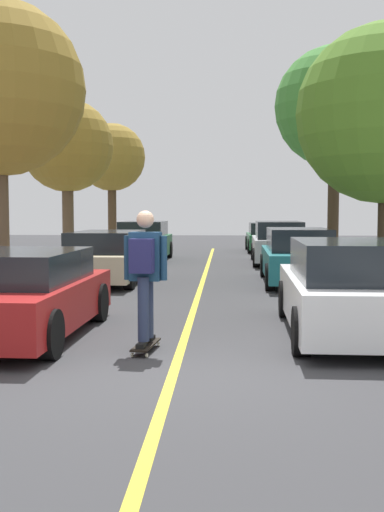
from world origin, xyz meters
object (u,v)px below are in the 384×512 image
at_px(street_tree_left_near, 67,147).
at_px(parked_car_right_far, 278,243).
at_px(parked_car_left_far, 143,242).
at_px(street_tree_right_near, 335,107).
at_px(parked_car_right_farthest, 266,237).
at_px(skateboard, 146,345).
at_px(parked_car_left_nearest, 18,294).
at_px(parked_car_right_near, 298,257).
at_px(street_tree_left_far, 112,158).
at_px(parked_car_left_near, 107,257).
at_px(fire_hydrant, 19,273).
at_px(parked_car_right_nearest, 350,289).
at_px(skateboarder, 145,269).

bearing_deg(street_tree_left_near, parked_car_right_far, 14.53).
bearing_deg(parked_car_left_far, street_tree_left_near, -126.95).
height_order(street_tree_left_near, street_tree_right_near, street_tree_right_near).
relative_size(parked_car_right_farthest, street_tree_left_near, 0.80).
bearing_deg(street_tree_right_near, skateboard, -107.99).
relative_size(street_tree_left_near, skateboard, 6.19).
xyz_separation_m(parked_car_left_nearest, parked_car_right_near, (4.91, 7.16, 0.05)).
bearing_deg(street_tree_left_far, parked_car_left_far, -68.54).
relative_size(parked_car_left_near, fire_hydrant, 6.24).
height_order(parked_car_right_nearest, street_tree_left_near, street_tree_left_near).
distance_m(parked_car_right_near, skateboard, 8.58).
height_order(parked_car_right_far, fire_hydrant, parked_car_right_far).
distance_m(parked_car_right_nearest, skateboard, 3.23).
relative_size(parked_car_left_near, parked_car_right_far, 0.92).
bearing_deg(parked_car_right_near, parked_car_left_nearest, -124.43).
bearing_deg(parked_car_right_far, street_tree_left_far, 137.92).
height_order(parked_car_right_nearest, parked_car_right_farthest, parked_car_right_nearest).
bearing_deg(skateboarder, parked_car_right_nearest, 24.12).
xyz_separation_m(parked_car_right_far, skateboard, (-2.91, -14.15, -0.64)).
height_order(parked_car_right_nearest, street_tree_right_near, street_tree_right_near).
distance_m(street_tree_left_far, skateboarder, 21.15).
xyz_separation_m(parked_car_right_nearest, fire_hydrant, (-6.41, 4.20, -0.21)).
bearing_deg(parked_car_right_far, parked_car_left_far, 168.72).
bearing_deg(parked_car_right_near, parked_car_right_farthest, 90.00).
xyz_separation_m(parked_car_left_nearest, parked_car_left_far, (0.00, 14.24, 0.07)).
height_order(street_tree_left_far, street_tree_right_near, street_tree_right_near).
bearing_deg(street_tree_left_far, street_tree_left_near, -90.00).
relative_size(parked_car_right_farthest, street_tree_left_far, 0.75).
bearing_deg(parked_car_right_nearest, fire_hydrant, 146.79).
relative_size(parked_car_left_near, skateboarder, 2.48).
height_order(skateboard, skateboarder, skateboarder).
bearing_deg(parked_car_right_near, parked_car_left_far, 124.75).
bearing_deg(parked_car_right_near, skateboarder, -109.83).
height_order(street_tree_left_far, fire_hydrant, street_tree_left_far).
height_order(parked_car_right_near, skateboard, parked_car_right_near).
relative_size(parked_car_left_near, skateboard, 5.08).
bearing_deg(parked_car_left_near, parked_car_right_farthest, 68.84).
bearing_deg(street_tree_left_far, parked_car_right_farthest, 1.46).
bearing_deg(parked_car_left_nearest, parked_car_right_near, 55.57).
distance_m(parked_car_right_farthest, street_tree_right_near, 7.51).
relative_size(street_tree_left_near, fire_hydrant, 7.60).
height_order(street_tree_left_far, skateboarder, street_tree_left_far).
bearing_deg(parked_car_right_nearest, parked_car_right_far, 90.00).
xyz_separation_m(parked_car_left_nearest, fire_hydrant, (-1.50, 4.58, -0.14)).
distance_m(parked_car_left_far, parked_car_right_farthest, 7.40).
distance_m(parked_car_right_farthest, street_tree_left_near, 11.38).
xyz_separation_m(parked_car_right_near, skateboarder, (-2.91, -8.08, 0.42)).
distance_m(street_tree_right_near, skateboard, 17.15).
bearing_deg(parked_car_left_far, skateboard, -82.47).
xyz_separation_m(parked_car_left_near, street_tree_right_near, (7.02, 7.46, 4.95)).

